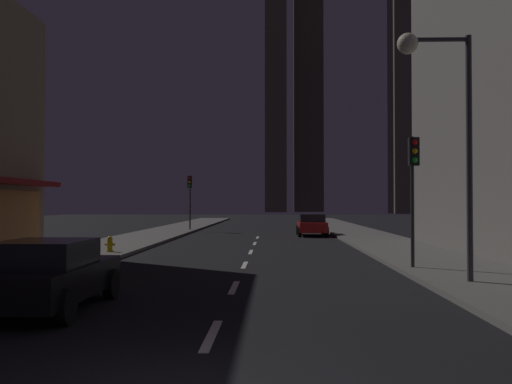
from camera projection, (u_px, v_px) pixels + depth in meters
ground_plane at (259, 236)px, 37.98m from camera, size 78.00×136.00×0.10m
sidewalk_right at (361, 234)px, 37.76m from camera, size 4.00×76.00×0.15m
sidewalk_left at (158, 234)px, 38.21m from camera, size 4.00×76.00×0.15m
lane_marking_center at (245, 265)px, 19.60m from camera, size 0.16×33.40×0.01m
skyscraper_distant_tall at (276, 66)px, 137.90m from camera, size 5.28×6.97×72.99m
skyscraper_distant_mid at (308, 97)px, 140.09m from camera, size 7.32×5.17×58.13m
skyscraper_distant_short at (408, 34)px, 116.94m from camera, size 7.28×7.11×76.21m
skyscraper_distant_slender at (415, 142)px, 151.59m from camera, size 5.29×6.01×37.89m
car_parked_near at (48, 274)px, 11.33m from camera, size 1.98×4.24×1.45m
car_parked_far at (312, 225)px, 37.22m from camera, size 1.98×4.24×1.45m
fire_hydrant_far_left at (110, 244)px, 23.37m from camera, size 0.42×0.30×0.65m
traffic_light_near_right at (413, 172)px, 17.67m from camera, size 0.32×0.48×4.20m
traffic_light_far_left at (190, 190)px, 43.01m from camera, size 0.32×0.48×4.20m
street_lamp_right at (438, 95)px, 14.64m from camera, size 1.96×0.56×6.58m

